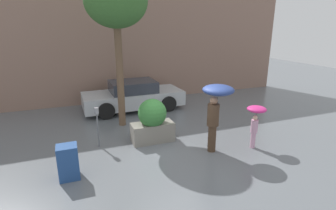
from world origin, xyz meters
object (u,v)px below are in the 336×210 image
at_px(planter_box, 152,121).
at_px(person_adult, 216,102).
at_px(street_tree, 116,3).
at_px(parking_meter, 97,119).
at_px(person_child, 256,116).
at_px(parked_car_near, 133,96).
at_px(newspaper_box, 68,162).

relative_size(planter_box, person_adult, 0.71).
relative_size(street_tree, parking_meter, 4.18).
relative_size(person_child, parked_car_near, 0.30).
xyz_separation_m(planter_box, person_adult, (1.58, -1.31, 0.85)).
height_order(person_adult, parking_meter, person_adult).
bearing_deg(parked_car_near, parking_meter, 149.17).
bearing_deg(parking_meter, street_tree, 56.58).
relative_size(planter_box, parked_car_near, 0.32).
height_order(person_child, parking_meter, person_child).
bearing_deg(planter_box, parked_car_near, 86.14).
bearing_deg(planter_box, person_adult, -39.75).
distance_m(person_child, street_tree, 6.00).
height_order(parked_car_near, parking_meter, parked_car_near).
relative_size(street_tree, newspaper_box, 6.09).
bearing_deg(parked_car_near, newspaper_box, 149.04).
bearing_deg(parking_meter, planter_box, -7.24).
bearing_deg(newspaper_box, person_child, -2.00).
height_order(person_child, street_tree, street_tree).
height_order(parked_car_near, street_tree, street_tree).
xyz_separation_m(person_child, parked_car_near, (-2.63, 5.24, -0.41)).
bearing_deg(planter_box, parking_meter, 172.76).
relative_size(parked_car_near, street_tree, 0.82).
distance_m(person_child, parked_car_near, 5.88).
relative_size(person_adult, newspaper_box, 2.31).
height_order(person_adult, street_tree, street_tree).
height_order(person_adult, person_child, person_adult).
relative_size(parked_car_near, parking_meter, 3.44).
distance_m(street_tree, parking_meter, 4.05).
distance_m(planter_box, newspaper_box, 3.00).
xyz_separation_m(person_adult, street_tree, (-2.22, 3.19, 2.89)).
xyz_separation_m(parked_car_near, newspaper_box, (-2.91, -5.05, -0.17)).
height_order(planter_box, person_child, planter_box).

